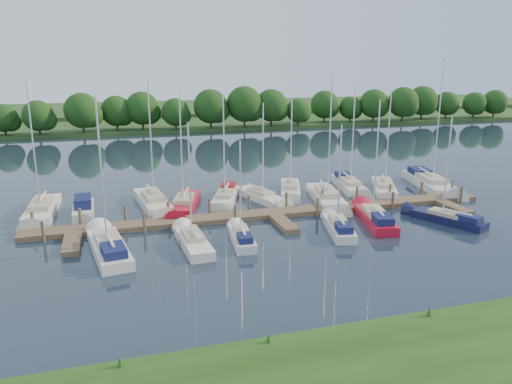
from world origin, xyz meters
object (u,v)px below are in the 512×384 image
object	(u,v)px
motorboat	(83,210)
sailboat_s_2	(242,238)
dock	(275,216)
sailboat_n_0	(42,212)
sailboat_n_5	(261,197)

from	to	relation	value
motorboat	sailboat_s_2	distance (m)	15.37
dock	sailboat_n_0	bearing A→B (deg)	161.36
sailboat_n_0	motorboat	xyz separation A→B (m)	(3.42, -0.66, 0.10)
dock	sailboat_n_0	world-z (taller)	sailboat_n_0
dock	sailboat_s_2	size ratio (longest dim) A/B	5.17
motorboat	sailboat_s_2	size ratio (longest dim) A/B	0.76
sailboat_s_2	dock	bearing A→B (deg)	54.80
motorboat	dock	bearing A→B (deg)	158.96
sailboat_n_0	sailboat_n_5	world-z (taller)	sailboat_n_0
dock	motorboat	size ratio (longest dim) A/B	6.79
motorboat	sailboat_s_2	world-z (taller)	sailboat_s_2
dock	sailboat_s_2	xyz separation A→B (m)	(-4.18, -4.73, 0.12)
dock	sailboat_s_2	distance (m)	6.31
sailboat_n_0	motorboat	size ratio (longest dim) A/B	2.01
motorboat	sailboat_n_0	bearing A→B (deg)	-11.68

